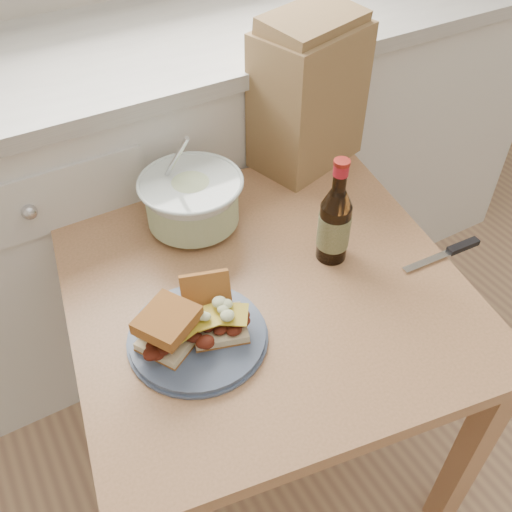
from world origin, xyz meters
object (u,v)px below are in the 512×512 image
plate (198,336)px  coleslaw_bowl (192,203)px  paper_bag (308,98)px  dining_table (264,312)px  beer_bottle (335,223)px

plate → coleslaw_bowl: bearing=65.6°
paper_bag → plate: bearing=-157.5°
dining_table → paper_bag: size_ratio=2.65×
beer_bottle → paper_bag: bearing=89.0°
coleslaw_bowl → beer_bottle: size_ratio=0.95×
coleslaw_bowl → paper_bag: 0.41m
dining_table → plate: 0.23m
paper_bag → dining_table: bearing=-149.8°
dining_table → coleslaw_bowl: 0.30m
paper_bag → coleslaw_bowl: bearing=178.8°
dining_table → coleslaw_bowl: (-0.05, 0.25, 0.16)m
dining_table → coleslaw_bowl: bearing=110.1°
dining_table → paper_bag: paper_bag is taller
coleslaw_bowl → beer_bottle: 0.33m
dining_table → beer_bottle: beer_bottle is taller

